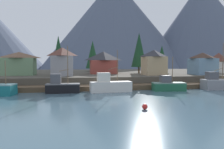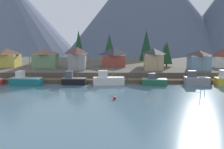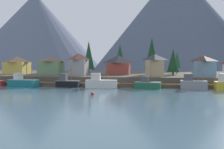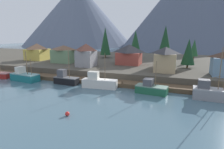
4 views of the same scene
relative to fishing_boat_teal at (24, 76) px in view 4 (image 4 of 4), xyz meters
name	(u,v)px [view 4 (image 4 of 4)]	position (x,y,z in m)	size (l,w,h in m)	color
ground_plane	(128,73)	(22.91, 22.23, -1.73)	(400.00, 400.00, 1.00)	#476675
dock	(109,82)	(22.91, 4.22, -0.73)	(80.00, 4.00, 1.60)	brown
shoreline_bank	(136,63)	(22.91, 34.23, 0.02)	(400.00, 56.00, 2.50)	#4C473D
mountain_west_peak	(78,14)	(-70.30, 153.74, 32.80)	(120.79, 120.79, 68.05)	slate
mountain_central_peak	(198,0)	(51.16, 151.99, 40.37)	(133.94, 133.94, 83.21)	#4C566B
fishing_boat_teal	(24,76)	(0.00, 0.00, 0.00)	(8.53, 4.17, 8.06)	#196B70
fishing_boat_black	(66,79)	(12.45, 0.88, 0.04)	(6.43, 2.51, 8.99)	black
fishing_boat_white	(99,82)	(21.75, 0.55, 0.09)	(8.37, 3.09, 8.32)	silver
fishing_boat_green	(151,88)	(33.97, 0.38, -0.11)	(6.82, 3.44, 7.02)	#1E5B3D
fishing_boat_grey	(209,92)	(45.18, 0.47, 0.15)	(6.42, 3.25, 10.11)	gray
house_tan	(165,59)	(35.71, 12.96, 4.67)	(5.73, 5.73, 6.67)	tan
house_green	(64,54)	(0.57, 18.23, 4.38)	(8.15, 5.87, 6.10)	#6B8E66
house_red	(129,54)	(23.35, 22.01, 4.66)	(8.09, 6.50, 6.62)	#9E4238
house_grey	(86,55)	(11.88, 13.43, 4.89)	(5.44, 5.65, 7.09)	gray
house_yellow	(37,51)	(-13.47, 20.92, 4.53)	(7.93, 7.29, 6.38)	gold
conifer_near_left	(135,43)	(21.55, 38.83, 7.58)	(5.16, 5.16, 11.49)	#4C3823
conifer_near_right	(165,43)	(34.64, 22.81, 8.54)	(4.77, 4.77, 12.59)	#4C3823
conifer_mid_left	(105,41)	(9.31, 35.88, 8.32)	(4.41, 4.41, 12.78)	#4C3823
conifer_mid_right	(188,52)	(41.60, 21.43, 6.10)	(3.93, 3.93, 8.65)	#4C3823
conifer_back_left	(194,48)	(44.03, 36.97, 6.27)	(3.04, 3.04, 8.10)	#4C3823
channel_buoy	(67,114)	(23.50, -15.51, -0.88)	(0.70, 0.70, 0.70)	red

